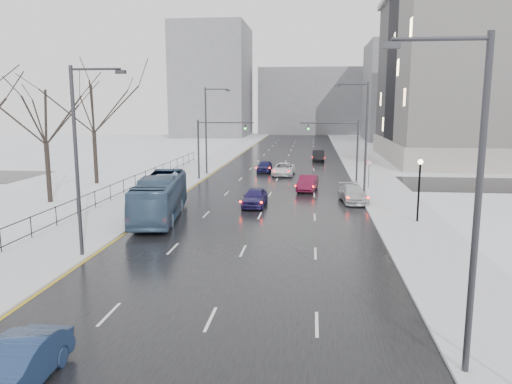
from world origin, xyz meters
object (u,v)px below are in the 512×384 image
(streetlight_r_mid, at_px, (364,133))
(streetlight_l_far, at_px, (208,126))
(mast_signal_right, at_px, (347,143))
(sedan_right_distant, at_px, (318,156))
(no_uturn_sign, at_px, (369,166))
(tree_park_e, at_px, (97,184))
(sedan_right_far, at_px, (353,194))
(sedan_center_near, at_px, (255,197))
(lamppost_r_mid, at_px, (419,181))
(sedan_center_far, at_px, (265,166))
(sedan_right_near, at_px, (308,183))
(bus, at_px, (160,197))
(sedan_right_cross, at_px, (283,169))
(mast_signal_left, at_px, (208,142))
(streetlight_r_near, at_px, (470,192))
(streetlight_l_near, at_px, (80,153))
(sedan_left_near, at_px, (17,366))
(tree_park_d, at_px, (51,203))

(streetlight_r_mid, distance_m, streetlight_l_far, 20.27)
(mast_signal_right, bearing_deg, sedan_right_distant, 97.70)
(streetlight_l_far, xyz_separation_m, no_uturn_sign, (17.37, -8.00, -3.32))
(tree_park_e, bearing_deg, sedan_right_far, -15.30)
(sedan_center_near, xyz_separation_m, sedan_right_far, (7.95, 2.65, -0.04))
(streetlight_r_mid, xyz_separation_m, mast_signal_right, (-0.84, 8.00, -1.51))
(streetlight_r_mid, xyz_separation_m, no_uturn_sign, (1.03, 4.00, -3.32))
(lamppost_r_mid, height_order, sedan_right_distant, lamppost_r_mid)
(streetlight_r_mid, height_order, sedan_right_distant, streetlight_r_mid)
(streetlight_l_far, relative_size, sedan_center_far, 2.44)
(sedan_center_near, distance_m, sedan_right_near, 8.86)
(sedan_center_near, relative_size, sedan_right_near, 0.98)
(no_uturn_sign, height_order, bus, bus)
(mast_signal_right, relative_size, no_uturn_sign, 2.41)
(sedan_center_far, distance_m, sedan_right_distant, 14.21)
(sedan_right_cross, relative_size, sedan_right_far, 1.05)
(streetlight_l_far, distance_m, mast_signal_left, 4.36)
(streetlight_r_near, height_order, mast_signal_right, streetlight_r_near)
(streetlight_l_near, bearing_deg, lamppost_r_mid, 27.55)
(no_uturn_sign, height_order, sedan_left_near, no_uturn_sign)
(tree_park_e, distance_m, streetlight_l_far, 14.01)
(tree_park_d, xyz_separation_m, bus, (10.80, -4.48, 1.57))
(tree_park_d, bearing_deg, streetlight_r_near, -42.75)
(streetlight_l_far, bearing_deg, streetlight_r_near, -68.75)
(streetlight_r_mid, xyz_separation_m, streetlight_l_near, (-16.33, -20.00, 0.00))
(streetlight_l_near, distance_m, streetlight_l_far, 32.00)
(streetlight_r_near, height_order, sedan_right_near, streetlight_r_near)
(streetlight_l_near, xyz_separation_m, no_uturn_sign, (17.37, 24.00, -3.32))
(sedan_right_near, xyz_separation_m, sedan_right_cross, (-2.87, 10.29, -0.02))
(streetlight_r_mid, xyz_separation_m, bus, (-15.17, -10.48, -4.05))
(sedan_right_near, xyz_separation_m, sedan_center_far, (-5.29, 12.92, -0.03))
(tree_park_e, xyz_separation_m, sedan_center_far, (16.27, 11.17, 0.74))
(streetlight_r_near, bearing_deg, bus, 127.84)
(mast_signal_left, bearing_deg, streetlight_l_near, -91.72)
(sedan_center_near, height_order, sedan_right_distant, sedan_right_distant)
(no_uturn_sign, bearing_deg, bus, -138.22)
(streetlight_l_near, distance_m, sedan_left_near, 13.69)
(streetlight_l_near, relative_size, sedan_center_far, 2.44)
(sedan_center_near, xyz_separation_m, sedan_right_near, (4.11, 7.85, -0.01))
(tree_park_d, relative_size, tree_park_e, 0.93)
(lamppost_r_mid, distance_m, sedan_right_cross, 24.96)
(sedan_right_far, bearing_deg, streetlight_r_near, -94.51)
(mast_signal_right, bearing_deg, streetlight_l_far, 165.52)
(sedan_center_near, distance_m, sedan_right_far, 8.37)
(tree_park_e, distance_m, sedan_right_distant, 32.98)
(tree_park_d, relative_size, sedan_right_distant, 2.63)
(mast_signal_right, relative_size, mast_signal_left, 1.00)
(sedan_left_near, bearing_deg, sedan_center_near, 80.40)
(mast_signal_left, xyz_separation_m, sedan_right_near, (10.69, -5.74, -3.33))
(sedan_right_near, relative_size, sedan_right_distant, 0.94)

